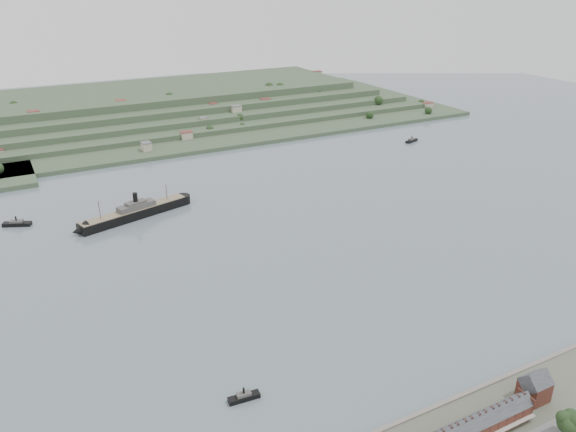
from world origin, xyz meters
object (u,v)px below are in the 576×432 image
steamship (132,213)px  fig_tree (570,422)px  gabled_building (535,387)px  tugboat (244,397)px  terrace_row (473,428)px

steamship → fig_tree: (94.13, -287.59, 5.05)m
gabled_building → tugboat: bearing=151.3°
terrace_row → fig_tree: fig_tree is taller
steamship → tugboat: (-4.51, -209.96, -2.69)m
terrace_row → gabled_building: (37.50, 4.02, 1.34)m
gabled_building → fig_tree: gabled_building is taller
gabled_building → steamship: steamship is taller
steamship → terrace_row: bearing=-77.1°
steamship → tugboat: size_ratio=6.69×
terrace_row → gabled_building: size_ratio=3.95×
tugboat → fig_tree: 125.76m
tugboat → fig_tree: size_ratio=1.16×
tugboat → fig_tree: (98.64, -77.62, 7.74)m
gabled_building → tugboat: size_ratio=1.02×
terrace_row → steamship: steamship is taller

